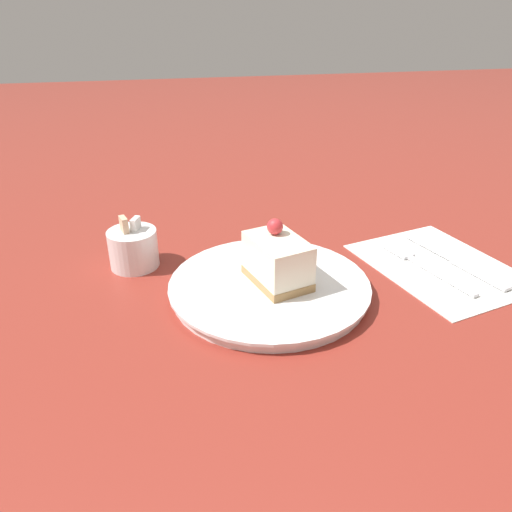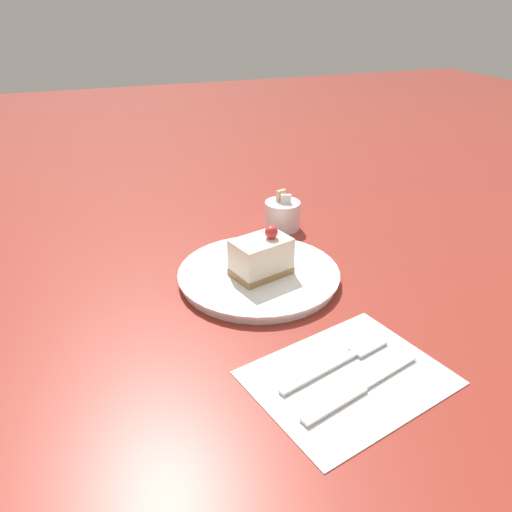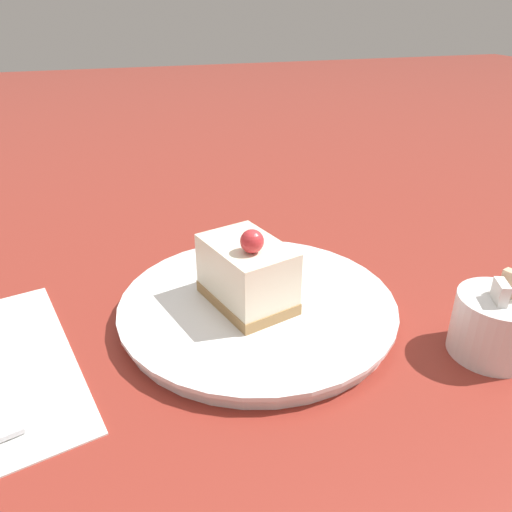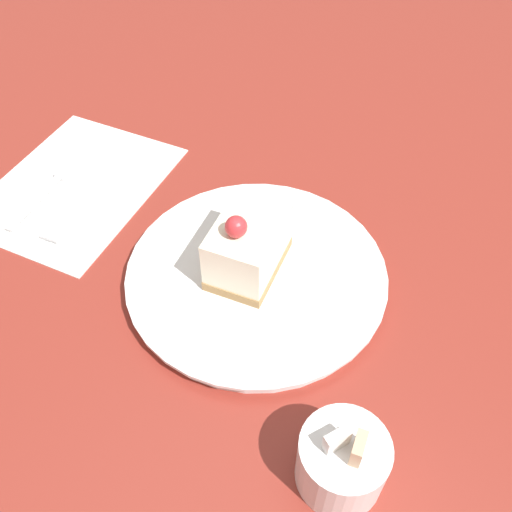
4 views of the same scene
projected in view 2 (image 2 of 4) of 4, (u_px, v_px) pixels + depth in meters
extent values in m
plane|color=maroon|center=(261.00, 283.00, 0.82)|extent=(4.00, 4.00, 0.00)
cylinder|color=white|center=(260.00, 275.00, 0.82)|extent=(0.26, 0.26, 0.02)
cylinder|color=white|center=(260.00, 272.00, 0.82)|extent=(0.27, 0.27, 0.00)
cube|color=#AD8451|center=(262.00, 269.00, 0.81)|extent=(0.08, 0.10, 0.01)
cube|color=white|center=(262.00, 253.00, 0.80)|extent=(0.08, 0.10, 0.05)
sphere|color=red|center=(272.00, 233.00, 0.78)|extent=(0.02, 0.02, 0.02)
cube|color=white|center=(348.00, 377.00, 0.61)|extent=(0.23, 0.27, 0.00)
cube|color=silver|center=(319.00, 372.00, 0.62)|extent=(0.04, 0.12, 0.00)
cube|color=silver|center=(368.00, 346.00, 0.66)|extent=(0.04, 0.06, 0.00)
cube|color=silver|center=(334.00, 404.00, 0.57)|extent=(0.04, 0.09, 0.00)
cube|color=silver|center=(389.00, 371.00, 0.62)|extent=(0.03, 0.09, 0.00)
cylinder|color=white|center=(282.00, 215.00, 0.99)|extent=(0.07, 0.07, 0.06)
cube|color=#D8B28C|center=(281.00, 196.00, 0.98)|extent=(0.01, 0.02, 0.02)
cube|color=white|center=(286.00, 199.00, 0.97)|extent=(0.02, 0.02, 0.02)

